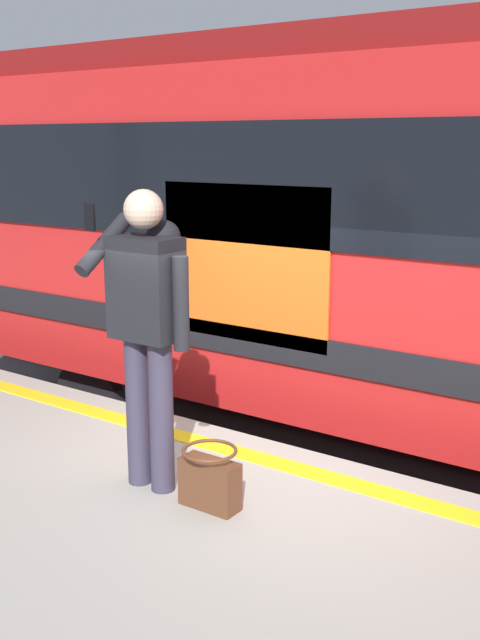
% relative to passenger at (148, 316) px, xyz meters
% --- Properties ---
extents(ground_plane, '(25.84, 25.84, 0.00)m').
position_rel_passenger_xyz_m(ground_plane, '(-0.33, -0.98, -2.12)').
color(ground_plane, '#3D3D3F').
extents(safety_line, '(16.88, 0.16, 0.01)m').
position_rel_passenger_xyz_m(safety_line, '(-0.33, -0.68, -1.03)').
color(safety_line, yellow).
rests_on(safety_line, platform).
extents(track_rail_near, '(22.39, 0.08, 0.16)m').
position_rel_passenger_xyz_m(track_rail_near, '(-0.33, -2.34, -2.04)').
color(track_rail_near, slate).
rests_on(track_rail_near, ground).
extents(track_rail_far, '(22.39, 0.08, 0.16)m').
position_rel_passenger_xyz_m(track_rail_far, '(-0.33, -3.77, -2.04)').
color(track_rail_far, slate).
rests_on(track_rail_far, ground).
extents(passenger, '(0.57, 0.55, 1.74)m').
position_rel_passenger_xyz_m(passenger, '(0.00, 0.00, 0.00)').
color(passenger, '#383347').
rests_on(passenger, platform).
extents(handbag, '(0.34, 0.31, 0.35)m').
position_rel_passenger_xyz_m(handbag, '(-0.45, 0.03, -0.87)').
color(handbag, '#59331E').
rests_on(handbag, platform).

